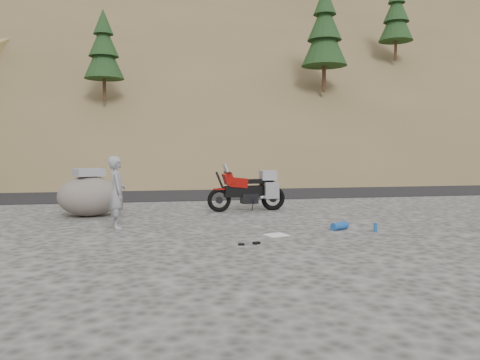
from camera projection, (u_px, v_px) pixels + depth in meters
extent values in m
plane|color=#3D3B38|center=(223.00, 228.00, 10.86)|extent=(140.00, 140.00, 0.00)
cube|color=black|center=(192.00, 192.00, 19.69)|extent=(120.00, 7.00, 0.05)
cube|color=brown|center=(196.00, 76.00, 40.11)|extent=(110.00, 51.90, 46.72)
cube|color=brown|center=(196.00, 72.00, 40.09)|extent=(110.00, 43.28, 36.46)
cube|color=brown|center=(182.00, 52.00, 59.32)|extent=(120.00, 40.00, 30.00)
cylinder|color=#361F13|center=(104.00, 87.00, 23.55)|extent=(0.17, 0.17, 1.40)
cone|color=black|center=(104.00, 56.00, 23.44)|extent=(2.00, 2.00, 2.25)
cone|color=black|center=(103.00, 39.00, 23.38)|extent=(1.50, 1.50, 1.76)
cone|color=black|center=(103.00, 21.00, 23.32)|extent=(1.00, 1.00, 1.26)
cylinder|color=#361F13|center=(324.00, 76.00, 26.60)|extent=(0.22, 0.22, 1.82)
cone|color=black|center=(324.00, 40.00, 26.46)|extent=(2.60, 2.60, 2.92)
cone|color=black|center=(325.00, 20.00, 26.38)|extent=(1.95, 1.95, 2.28)
cone|color=black|center=(325.00, 0.00, 26.30)|extent=(1.30, 1.30, 1.64)
cylinder|color=#361F13|center=(396.00, 48.00, 30.45)|extent=(0.18, 0.18, 1.54)
cone|color=black|center=(396.00, 22.00, 30.33)|extent=(2.20, 2.20, 2.48)
cone|color=black|center=(397.00, 7.00, 30.27)|extent=(1.65, 1.65, 1.93)
torus|color=black|center=(219.00, 200.00, 13.46)|extent=(0.71, 0.20, 0.70)
cylinder|color=black|center=(219.00, 200.00, 13.46)|extent=(0.22, 0.08, 0.21)
torus|color=black|center=(273.00, 198.00, 13.92)|extent=(0.75, 0.22, 0.74)
cylinder|color=black|center=(273.00, 198.00, 13.92)|extent=(0.24, 0.11, 0.23)
cylinder|color=black|center=(222.00, 186.00, 13.46)|extent=(0.40, 0.10, 0.86)
cylinder|color=black|center=(227.00, 172.00, 13.47)|extent=(0.11, 0.66, 0.05)
cube|color=black|center=(246.00, 191.00, 13.67)|extent=(1.29, 0.38, 0.32)
cube|color=black|center=(249.00, 198.00, 13.71)|extent=(0.51, 0.36, 0.30)
cube|color=maroon|center=(238.00, 182.00, 13.58)|extent=(0.59, 0.37, 0.33)
cube|color=maroon|center=(228.00, 178.00, 13.49)|extent=(0.35, 0.39, 0.38)
cube|color=silver|center=(226.00, 169.00, 13.45)|extent=(0.16, 0.33, 0.27)
cube|color=black|center=(254.00, 181.00, 13.72)|extent=(0.60, 0.29, 0.13)
cube|color=black|center=(267.00, 182.00, 13.83)|extent=(0.39, 0.23, 0.11)
cube|color=silver|center=(272.00, 190.00, 13.59)|extent=(0.44, 0.17, 0.48)
cube|color=silver|center=(266.00, 189.00, 14.12)|extent=(0.44, 0.17, 0.48)
cube|color=gray|center=(268.00, 175.00, 13.82)|extent=(0.48, 0.40, 0.28)
cube|color=maroon|center=(219.00, 189.00, 13.44)|extent=(0.33, 0.16, 0.04)
cylinder|color=black|center=(253.00, 205.00, 13.55)|extent=(0.05, 0.22, 0.39)
cylinder|color=silver|center=(268.00, 197.00, 13.71)|extent=(0.49, 0.14, 0.14)
imported|color=gray|center=(118.00, 228.00, 10.77)|extent=(0.48, 0.66, 1.67)
ellipsoid|color=#5B544E|center=(89.00, 196.00, 12.67)|extent=(2.00, 1.82, 1.09)
cube|color=gray|center=(89.00, 173.00, 12.63)|extent=(0.81, 0.74, 0.18)
cube|color=white|center=(276.00, 235.00, 9.92)|extent=(0.54, 0.51, 0.01)
cylinder|color=#1A4C9D|center=(340.00, 226.00, 10.58)|extent=(0.47, 0.36, 0.18)
cylinder|color=#1A4C9D|center=(375.00, 228.00, 10.28)|extent=(0.09, 0.09, 0.21)
cube|color=black|center=(241.00, 244.00, 8.91)|extent=(0.14, 0.11, 0.03)
cube|color=black|center=(256.00, 243.00, 9.02)|extent=(0.16, 0.14, 0.04)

